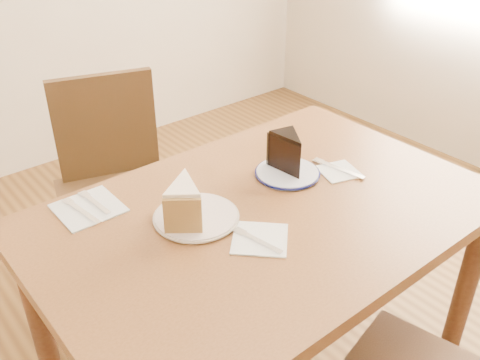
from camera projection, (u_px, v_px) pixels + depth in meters
The scene contains 13 objects.
table at pixel (264, 239), 1.46m from camera, with size 1.20×0.80×0.75m.
chair_far at pixel (119, 189), 1.97m from camera, with size 0.55×0.55×0.89m.
plate_cream at pixel (196, 217), 1.36m from camera, with size 0.21×0.21×0.01m, color silver.
plate_navy at pixel (287, 173), 1.55m from camera, with size 0.18×0.18×0.01m, color white.
carrot_cake at pixel (185, 201), 1.33m from camera, with size 0.09×0.12×0.09m, color beige, non-canonical shape.
chocolate_cake at pixel (290, 155), 1.53m from camera, with size 0.08×0.11×0.10m, color black, non-canonical shape.
napkin_cream at pixel (260, 239), 1.29m from camera, with size 0.13×0.13×0.00m, color white.
napkin_navy at pixel (339, 171), 1.57m from camera, with size 0.11×0.11×0.00m, color white.
napkin_spare at pixel (88, 208), 1.40m from camera, with size 0.16×0.16×0.00m, color white.
fork_cream at pixel (258, 241), 1.28m from camera, with size 0.01×0.14×0.00m, color silver.
knife_navy at pixel (339, 169), 1.57m from camera, with size 0.02×0.17×0.00m, color white.
fork_spare at pixel (95, 203), 1.42m from camera, with size 0.01×0.14×0.00m, color silver.
knife_spare at pixel (82, 211), 1.38m from camera, with size 0.01×0.16×0.00m, color silver.
Camera 1 is at (-0.79, -0.86, 1.54)m, focal length 40.00 mm.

